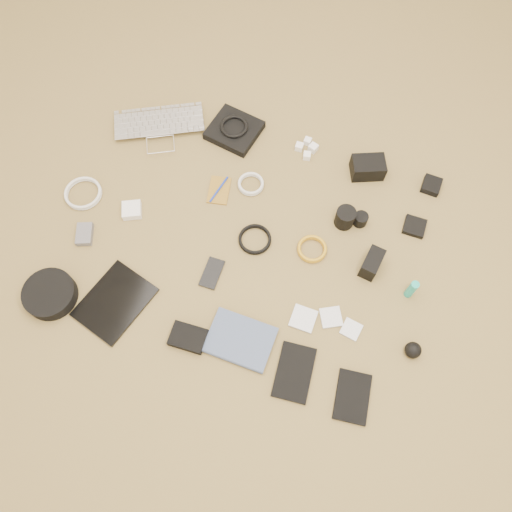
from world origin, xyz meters
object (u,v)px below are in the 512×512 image
(dslr_camera, at_px, (368,167))
(paperback, at_px, (231,363))
(laptop, at_px, (160,133))
(tablet, at_px, (115,302))
(headphone_case, at_px, (50,294))
(phone, at_px, (212,273))

(dslr_camera, bearing_deg, paperback, -127.57)
(laptop, relative_size, dslr_camera, 2.90)
(tablet, distance_m, headphone_case, 0.22)
(laptop, distance_m, paperback, 0.98)
(tablet, height_order, paperback, paperback)
(phone, distance_m, headphone_case, 0.56)
(laptop, bearing_deg, tablet, -105.86)
(laptop, distance_m, headphone_case, 0.77)
(laptop, height_order, paperback, laptop)
(dslr_camera, distance_m, paperback, 0.91)
(laptop, relative_size, tablet, 1.44)
(headphone_case, bearing_deg, paperback, -4.20)
(dslr_camera, distance_m, headphone_case, 1.26)
(paperback, bearing_deg, headphone_case, 90.09)
(headphone_case, height_order, paperback, headphone_case)
(phone, height_order, headphone_case, headphone_case)
(tablet, distance_m, paperback, 0.46)
(laptop, relative_size, phone, 3.13)
(phone, xyz_separation_m, paperback, (0.16, -0.29, 0.01))
(phone, bearing_deg, laptop, 129.41)
(headphone_case, bearing_deg, laptop, 81.07)
(tablet, xyz_separation_m, headphone_case, (-0.22, -0.04, 0.02))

